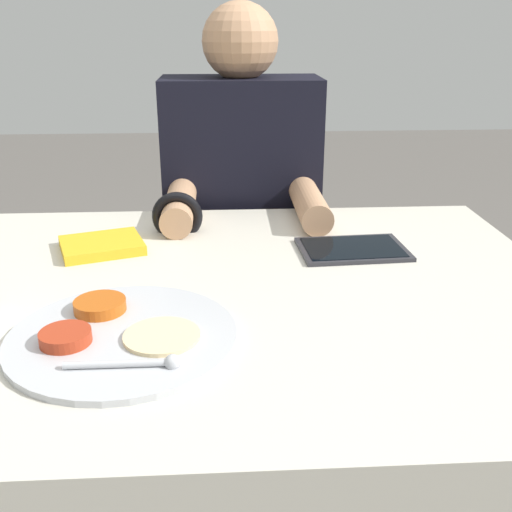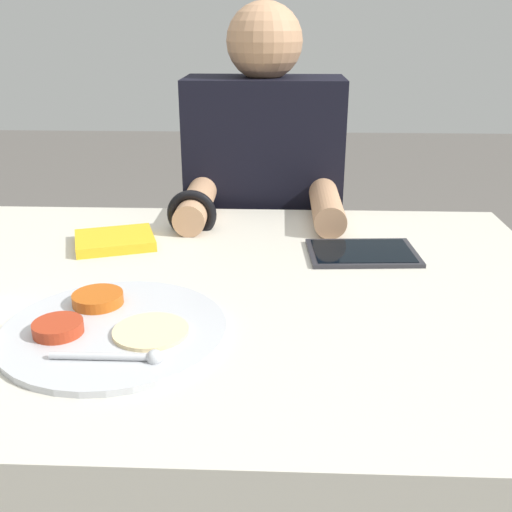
# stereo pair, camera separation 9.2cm
# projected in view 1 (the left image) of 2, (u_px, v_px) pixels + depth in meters

# --- Properties ---
(dining_table) EXTENTS (1.24, 0.91, 0.78)m
(dining_table) POSITION_uv_depth(u_px,v_px,m) (222.00, 467.00, 1.18)
(dining_table) COLOR beige
(dining_table) RESTS_ON ground_plane
(thali_tray) EXTENTS (0.33, 0.33, 0.03)m
(thali_tray) POSITION_uv_depth(u_px,v_px,m) (119.00, 334.00, 0.87)
(thali_tray) COLOR #B7BABF
(thali_tray) RESTS_ON dining_table
(red_notebook) EXTENTS (0.19, 0.17, 0.02)m
(red_notebook) POSITION_uv_depth(u_px,v_px,m) (102.00, 246.00, 1.20)
(red_notebook) COLOR silver
(red_notebook) RESTS_ON dining_table
(tablet_device) EXTENTS (0.22, 0.16, 0.01)m
(tablet_device) POSITION_uv_depth(u_px,v_px,m) (352.00, 249.00, 1.20)
(tablet_device) COLOR #28282D
(tablet_device) RESTS_ON dining_table
(person_diner) EXTENTS (0.41, 0.46, 1.25)m
(person_diner) POSITION_uv_depth(u_px,v_px,m) (242.00, 260.00, 1.66)
(person_diner) COLOR black
(person_diner) RESTS_ON ground_plane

